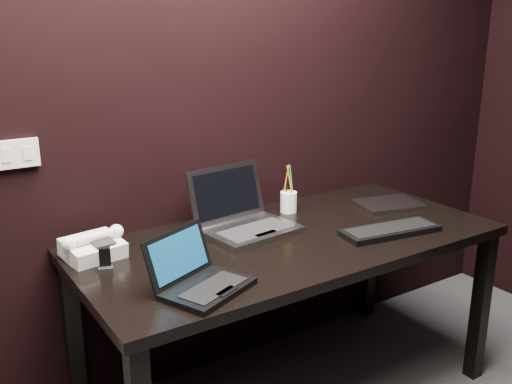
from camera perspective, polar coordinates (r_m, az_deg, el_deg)
wall_back at (r=2.35m, az=-8.23°, el=9.97°), size 4.00×0.00×4.00m
wall_switch at (r=2.18m, az=-22.80°, el=3.55°), size 0.15×0.02×0.10m
desk at (r=2.33m, az=3.43°, el=-6.25°), size 1.70×0.80×0.74m
netbook at (r=1.85m, az=-5.67°, el=-8.61°), size 0.35×0.34×0.18m
silver_laptop at (r=2.34m, az=-1.17°, el=-2.80°), size 0.40×0.37×0.25m
ext_keyboard at (r=2.39m, az=13.27°, el=-3.75°), size 0.43×0.20×0.03m
closed_laptop at (r=2.73m, az=13.12°, el=-1.21°), size 0.33×0.27×0.02m
desk_phone at (r=2.16m, az=-15.99°, el=-5.27°), size 0.24×0.20×0.12m
mobile_phone at (r=2.04m, az=-14.85°, el=-6.81°), size 0.06×0.05×0.08m
pen_cup at (r=2.58m, az=3.27°, el=-0.91°), size 0.09×0.09×0.22m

